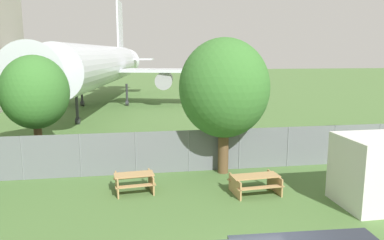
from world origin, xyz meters
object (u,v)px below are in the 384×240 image
airplane (101,66)px  tree_left_of_cabin (224,88)px  picnic_bench_near_cabin (255,182)px  picnic_bench_open_grass (134,181)px  tree_far_right (35,93)px

airplane → tree_left_of_cabin: size_ratio=5.87×
picnic_bench_near_cabin → picnic_bench_open_grass: size_ratio=1.17×
tree_left_of_cabin → airplane: bearing=107.1°
airplane → tree_left_of_cabin: bearing=25.1°
picnic_bench_open_grass → tree_far_right: 6.87m
airplane → tree_far_right: bearing=3.8°
picnic_bench_open_grass → tree_left_of_cabin: (4.27, 1.84, 3.61)m
tree_left_of_cabin → tree_far_right: bearing=167.2°
picnic_bench_near_cabin → tree_left_of_cabin: size_ratio=0.32×
airplane → tree_far_right: 21.63m
picnic_bench_near_cabin → tree_left_of_cabin: 4.63m
airplane → picnic_bench_near_cabin: size_ratio=18.43×
picnic_bench_near_cabin → tree_far_right: tree_far_right is taller
tree_far_right → tree_left_of_cabin: bearing=-12.8°
picnic_bench_near_cabin → tree_left_of_cabin: bearing=102.9°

